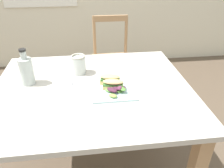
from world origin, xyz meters
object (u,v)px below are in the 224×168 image
(sandwich_half_front, at_px, (114,84))
(sandwich_half_back, at_px, (110,79))
(chair_wooden_far, at_px, (112,59))
(bottle_cold_brew, at_px, (27,72))
(plate_lunch, at_px, (113,90))
(mason_jar_iced_tea, at_px, (79,65))
(dining_table, at_px, (93,104))
(fork_on_napkin, at_px, (70,90))

(sandwich_half_front, bearing_deg, sandwich_half_back, 102.58)
(chair_wooden_far, distance_m, bottle_cold_brew, 1.20)
(plate_lunch, relative_size, sandwich_half_front, 1.95)
(bottle_cold_brew, height_order, mason_jar_iced_tea, bottle_cold_brew)
(sandwich_half_back, bearing_deg, dining_table, -173.16)
(plate_lunch, bearing_deg, dining_table, 154.35)
(fork_on_napkin, height_order, bottle_cold_brew, bottle_cold_brew)
(mason_jar_iced_tea, bearing_deg, dining_table, -68.08)
(plate_lunch, relative_size, bottle_cold_brew, 1.11)
(dining_table, xyz_separation_m, sandwich_half_back, (0.11, 0.01, 0.16))
(sandwich_half_front, height_order, sandwich_half_back, same)
(dining_table, relative_size, mason_jar_iced_tea, 9.35)
(bottle_cold_brew, bearing_deg, sandwich_half_back, -8.81)
(fork_on_napkin, bearing_deg, sandwich_half_front, -5.31)
(chair_wooden_far, height_order, sandwich_half_back, chair_wooden_far)
(fork_on_napkin, relative_size, bottle_cold_brew, 0.85)
(plate_lunch, bearing_deg, sandwich_half_front, 54.83)
(sandwich_half_back, bearing_deg, mason_jar_iced_tea, 136.07)
(dining_table, xyz_separation_m, fork_on_napkin, (-0.13, -0.02, 0.13))
(plate_lunch, height_order, fork_on_napkin, plate_lunch)
(chair_wooden_far, bearing_deg, bottle_cold_brew, -122.96)
(fork_on_napkin, xyz_separation_m, mason_jar_iced_tea, (0.05, 0.21, 0.05))
(sandwich_half_front, xyz_separation_m, fork_on_napkin, (-0.25, 0.02, -0.03))
(chair_wooden_far, xyz_separation_m, sandwich_half_front, (-0.12, -1.09, 0.33))
(dining_table, height_order, sandwich_half_back, sandwich_half_back)
(mason_jar_iced_tea, bearing_deg, plate_lunch, -51.97)
(dining_table, distance_m, plate_lunch, 0.18)
(dining_table, xyz_separation_m, plate_lunch, (0.12, -0.06, 0.13))
(chair_wooden_far, bearing_deg, fork_on_napkin, -109.18)
(chair_wooden_far, relative_size, bottle_cold_brew, 3.96)
(fork_on_napkin, bearing_deg, mason_jar_iced_tea, 76.52)
(sandwich_half_back, height_order, bottle_cold_brew, bottle_cold_brew)
(sandwich_half_front, xyz_separation_m, sandwich_half_back, (-0.01, 0.06, 0.00))
(sandwich_half_back, relative_size, bottle_cold_brew, 0.57)
(chair_wooden_far, height_order, mason_jar_iced_tea, chair_wooden_far)
(dining_table, relative_size, sandwich_half_front, 9.19)
(bottle_cold_brew, bearing_deg, mason_jar_iced_tea, 18.75)
(chair_wooden_far, bearing_deg, plate_lunch, -96.69)
(dining_table, bearing_deg, plate_lunch, -25.65)
(sandwich_half_back, bearing_deg, plate_lunch, -83.21)
(mason_jar_iced_tea, bearing_deg, bottle_cold_brew, -161.25)
(plate_lunch, bearing_deg, mason_jar_iced_tea, 128.03)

